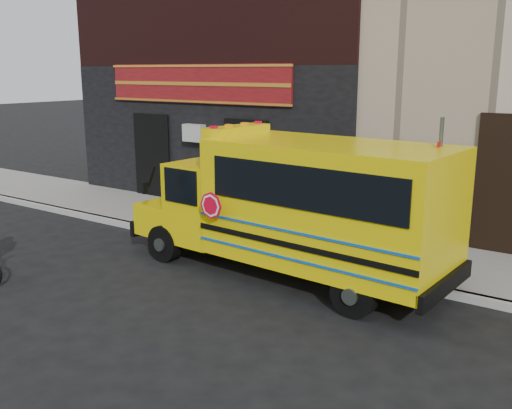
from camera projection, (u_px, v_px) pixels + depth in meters
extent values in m
plane|color=black|center=(219.00, 303.00, 10.10)|extent=(120.00, 120.00, 0.00)
cube|color=#9FA09A|center=(294.00, 260.00, 12.17)|extent=(40.00, 0.20, 0.15)
cube|color=slate|center=(326.00, 243.00, 13.37)|extent=(40.00, 3.00, 0.15)
cube|color=black|center=(200.00, 136.00, 16.81)|extent=(10.00, 0.30, 4.00)
cube|color=black|center=(197.00, 11.00, 16.00)|extent=(10.00, 0.28, 3.00)
cube|color=#5B0D16|center=(195.00, 84.00, 16.33)|extent=(6.50, 0.12, 1.10)
cube|color=black|center=(153.00, 156.00, 17.85)|extent=(1.30, 0.10, 2.50)
cube|color=black|center=(247.00, 167.00, 15.87)|extent=(1.30, 0.10, 2.50)
cylinder|color=black|center=(165.00, 243.00, 12.27)|extent=(0.82, 0.34, 0.80)
cylinder|color=black|center=(224.00, 225.00, 13.72)|extent=(0.82, 0.34, 0.80)
cylinder|color=black|center=(354.00, 294.00, 9.49)|extent=(0.82, 0.34, 0.80)
cylinder|color=black|center=(403.00, 264.00, 10.93)|extent=(0.82, 0.34, 0.80)
cube|color=#D9C104|center=(182.00, 213.00, 13.17)|extent=(1.14, 2.06, 0.70)
cube|color=black|center=(166.00, 220.00, 13.56)|extent=(0.26, 2.05, 0.35)
cube|color=#D9C104|center=(216.00, 199.00, 12.39)|extent=(1.34, 2.18, 1.70)
cube|color=black|center=(197.00, 178.00, 12.64)|extent=(0.19, 1.80, 0.90)
cube|color=#D9C104|center=(330.00, 203.00, 10.60)|extent=(4.64, 2.51, 2.25)
cube|color=black|center=(446.00, 285.00, 9.46)|extent=(0.27, 2.20, 0.30)
cube|color=black|center=(301.00, 188.00, 9.58)|extent=(3.89, 0.31, 0.75)
cube|color=#D9C104|center=(237.00, 133.00, 11.69)|extent=(0.61, 1.63, 0.28)
cylinder|color=red|center=(211.00, 206.00, 10.71)|extent=(0.52, 0.07, 0.52)
cylinder|color=#454D47|center=(436.00, 209.00, 10.11)|extent=(0.07, 0.07, 3.25)
cube|color=maroon|center=(439.00, 153.00, 9.81)|extent=(0.04, 0.28, 0.41)
cube|color=white|center=(437.00, 182.00, 9.92)|extent=(0.04, 0.28, 0.36)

